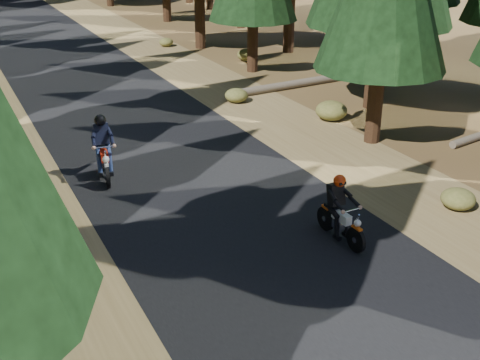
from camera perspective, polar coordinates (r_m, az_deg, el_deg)
name	(u,v)px	position (r m, az deg, el deg)	size (l,w,h in m)	color
ground	(273,255)	(12.50, 3.13, -7.12)	(120.00, 120.00, 0.00)	#422B17
road	(182,170)	(16.54, -5.48, 0.94)	(6.00, 100.00, 0.01)	black
shoulder_l	(6,204)	(15.65, -21.32, -2.11)	(3.20, 100.00, 0.01)	brown
shoulder_r	(322,144)	(18.57, 7.83, 3.45)	(3.20, 100.00, 0.01)	brown
log_near	(294,84)	(24.52, 5.16, 9.04)	(0.32, 0.32, 5.92)	#4C4233
understory_shrubs	(190,134)	(18.46, -4.74, 4.36)	(15.81, 30.90, 0.65)	#474C1E
rider_lead	(341,220)	(12.95, 9.55, -3.75)	(0.53, 1.66, 1.47)	silver
rider_follow	(104,158)	(16.16, -12.75, 2.05)	(0.90, 1.98, 1.70)	#A11B0A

